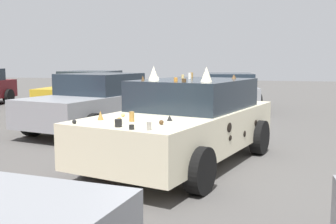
% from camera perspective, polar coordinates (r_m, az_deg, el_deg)
% --- Properties ---
extents(ground_plane, '(60.00, 60.00, 0.00)m').
position_cam_1_polar(ground_plane, '(7.20, 2.33, -7.20)').
color(ground_plane, '#514F4C').
extents(art_car_decorated, '(4.68, 2.83, 1.69)m').
position_cam_1_polar(art_car_decorated, '(7.13, 2.68, -1.27)').
color(art_car_decorated, beige).
rests_on(art_car_decorated, ground).
extents(parked_sedan_near_right, '(4.37, 2.22, 1.43)m').
position_cam_1_polar(parked_sedan_near_right, '(14.14, -11.00, 2.71)').
color(parked_sedan_near_right, gold).
rests_on(parked_sedan_near_right, ground).
extents(parked_sedan_far_left, '(4.79, 2.59, 1.32)m').
position_cam_1_polar(parked_sedan_far_left, '(15.33, 8.44, 2.99)').
color(parked_sedan_far_left, gray).
rests_on(parked_sedan_far_left, ground).
extents(parked_sedan_behind_right, '(4.42, 2.65, 1.45)m').
position_cam_1_polar(parked_sedan_behind_right, '(10.59, -9.90, 1.33)').
color(parked_sedan_behind_right, gray).
rests_on(parked_sedan_behind_right, ground).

